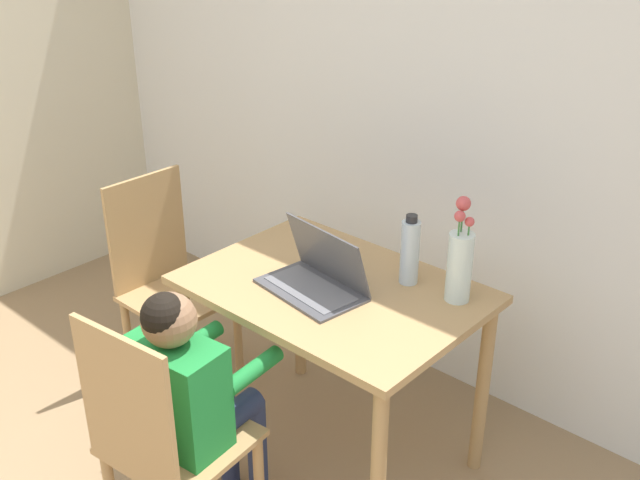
{
  "coord_description": "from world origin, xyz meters",
  "views": [
    {
      "loc": [
        1.45,
        -0.28,
        2.04
      ],
      "look_at": [
        -0.09,
        1.43,
        0.93
      ],
      "focal_mm": 42.0,
      "sensor_mm": 36.0,
      "label": 1
    }
  ],
  "objects_px": {
    "chair_occupied": "(163,443)",
    "water_bottle": "(410,251)",
    "chair_spare": "(168,283)",
    "person_seated": "(190,387)",
    "laptop": "(318,275)",
    "flower_vase": "(460,262)"
  },
  "relations": [
    {
      "from": "chair_occupied",
      "to": "flower_vase",
      "type": "bearing_deg",
      "value": -121.23
    },
    {
      "from": "laptop",
      "to": "water_bottle",
      "type": "relative_size",
      "value": 1.55
    },
    {
      "from": "chair_spare",
      "to": "flower_vase",
      "type": "bearing_deg",
      "value": -76.4
    },
    {
      "from": "person_seated",
      "to": "laptop",
      "type": "xyz_separation_m",
      "value": [
        0.05,
        0.54,
        0.2
      ]
    },
    {
      "from": "laptop",
      "to": "chair_occupied",
      "type": "bearing_deg",
      "value": -85.07
    },
    {
      "from": "chair_spare",
      "to": "water_bottle",
      "type": "relative_size",
      "value": 3.59
    },
    {
      "from": "flower_vase",
      "to": "water_bottle",
      "type": "distance_m",
      "value": 0.2
    },
    {
      "from": "laptop",
      "to": "flower_vase",
      "type": "distance_m",
      "value": 0.49
    },
    {
      "from": "laptop",
      "to": "water_bottle",
      "type": "height_order",
      "value": "water_bottle"
    },
    {
      "from": "chair_occupied",
      "to": "person_seated",
      "type": "height_order",
      "value": "person_seated"
    },
    {
      "from": "person_seated",
      "to": "water_bottle",
      "type": "xyz_separation_m",
      "value": [
        0.26,
        0.79,
        0.27
      ]
    },
    {
      "from": "chair_spare",
      "to": "laptop",
      "type": "distance_m",
      "value": 0.91
    },
    {
      "from": "chair_spare",
      "to": "water_bottle",
      "type": "xyz_separation_m",
      "value": [
        1.06,
        0.28,
        0.4
      ]
    },
    {
      "from": "person_seated",
      "to": "laptop",
      "type": "distance_m",
      "value": 0.58
    },
    {
      "from": "chair_spare",
      "to": "water_bottle",
      "type": "bearing_deg",
      "value": -74.73
    },
    {
      "from": "flower_vase",
      "to": "water_bottle",
      "type": "bearing_deg",
      "value": -176.42
    },
    {
      "from": "chair_spare",
      "to": "chair_occupied",
      "type": "bearing_deg",
      "value": -127.95
    },
    {
      "from": "chair_occupied",
      "to": "water_bottle",
      "type": "height_order",
      "value": "water_bottle"
    },
    {
      "from": "chair_spare",
      "to": "flower_vase",
      "type": "relative_size",
      "value": 2.52
    },
    {
      "from": "person_seated",
      "to": "laptop",
      "type": "height_order",
      "value": "laptop"
    },
    {
      "from": "person_seated",
      "to": "laptop",
      "type": "bearing_deg",
      "value": -101.31
    },
    {
      "from": "water_bottle",
      "to": "laptop",
      "type": "bearing_deg",
      "value": -129.97
    }
  ]
}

